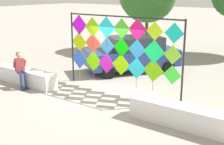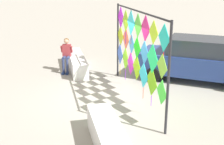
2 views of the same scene
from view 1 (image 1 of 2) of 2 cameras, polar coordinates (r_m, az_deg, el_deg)
The scene contains 6 objects.
ground at distance 11.73m, azimuth -2.32°, elevation -4.47°, with size 120.00×120.00×0.00m, color #9E998E.
plaza_ledge_left at distance 13.72m, azimuth -15.72°, elevation -0.71°, with size 3.29×0.63×0.64m, color white.
plaza_ledge_right at distance 9.39m, azimuth 12.82°, elevation -7.86°, with size 3.29×0.63×0.64m, color white.
kite_display_rack at distance 11.92m, azimuth 1.41°, elevation 5.01°, with size 5.19×0.12×3.00m.
seated_vendor at distance 13.04m, azimuth -16.57°, elevation 0.94°, with size 0.70×0.57×1.49m.
parked_car at distance 15.21m, azimuth 3.88°, elevation 3.47°, with size 4.11×4.71×1.72m.
Camera 1 is at (6.95, -8.59, 3.92)m, focal length 49.44 mm.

